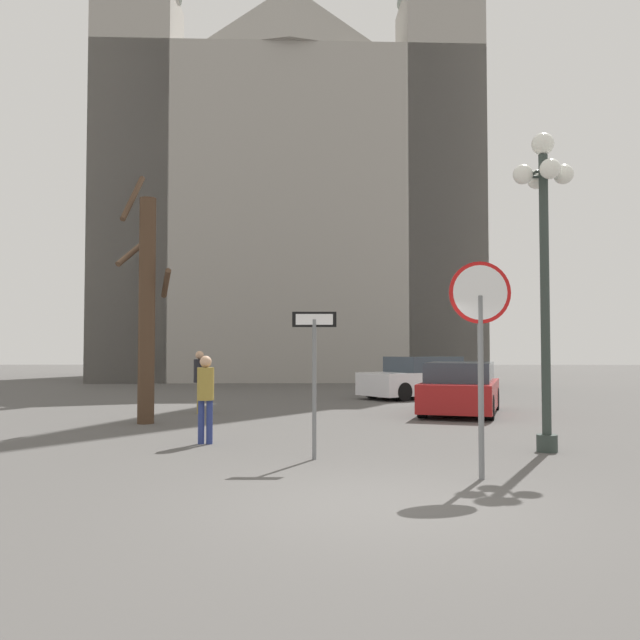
# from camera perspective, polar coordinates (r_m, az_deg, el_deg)

# --- Properties ---
(ground_plane) EXTENTS (120.00, 120.00, 0.00)m
(ground_plane) POSITION_cam_1_polar(r_m,az_deg,el_deg) (7.99, 5.00, -15.64)
(ground_plane) COLOR #514F4C
(cathedral) EXTENTS (21.34, 14.81, 40.21)m
(cathedral) POSITION_cam_1_polar(r_m,az_deg,el_deg) (40.21, -2.60, 11.73)
(cathedral) COLOR gray
(cathedral) RESTS_ON ground
(stop_sign) EXTENTS (0.88, 0.09, 3.04)m
(stop_sign) POSITION_cam_1_polar(r_m,az_deg,el_deg) (9.45, 13.75, -0.29)
(stop_sign) COLOR slate
(stop_sign) RESTS_ON ground
(one_way_arrow_sign) EXTENTS (0.73, 0.07, 2.42)m
(one_way_arrow_sign) POSITION_cam_1_polar(r_m,az_deg,el_deg) (10.80, -0.50, -3.82)
(one_way_arrow_sign) COLOR slate
(one_way_arrow_sign) RESTS_ON ground
(street_lamp) EXTENTS (1.08, 1.08, 5.67)m
(street_lamp) POSITION_cam_1_polar(r_m,az_deg,el_deg) (12.41, 18.89, 6.97)
(street_lamp) COLOR #2D3833
(street_lamp) RESTS_ON ground
(bare_tree) EXTENTS (1.36, 1.05, 6.13)m
(bare_tree) POSITION_cam_1_polar(r_m,az_deg,el_deg) (16.41, -14.85, 1.30)
(bare_tree) COLOR #473323
(bare_tree) RESTS_ON ground
(parked_car_near_red) EXTENTS (3.01, 4.55, 1.42)m
(parked_car_near_red) POSITION_cam_1_polar(r_m,az_deg,el_deg) (18.55, 12.12, -5.91)
(parked_car_near_red) COLOR maroon
(parked_car_near_red) RESTS_ON ground
(parked_car_far_white) EXTENTS (4.67, 4.09, 1.49)m
(parked_car_far_white) POSITION_cam_1_polar(r_m,az_deg,el_deg) (24.11, 8.70, -5.03)
(parked_car_far_white) COLOR silver
(parked_car_far_white) RESTS_ON ground
(pedestrian_walking) EXTENTS (0.32, 0.32, 1.73)m
(pedestrian_walking) POSITION_cam_1_polar(r_m,az_deg,el_deg) (18.54, -10.43, -4.76)
(pedestrian_walking) COLOR olive
(pedestrian_walking) RESTS_ON ground
(pedestrian_standing) EXTENTS (0.32, 0.32, 1.67)m
(pedestrian_standing) POSITION_cam_1_polar(r_m,az_deg,el_deg) (12.72, -9.91, -6.06)
(pedestrian_standing) COLOR navy
(pedestrian_standing) RESTS_ON ground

